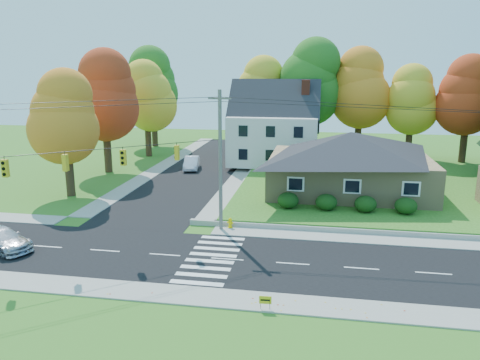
# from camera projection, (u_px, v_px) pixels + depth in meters

# --- Properties ---
(ground) EXTENTS (120.00, 120.00, 0.00)m
(ground) POSITION_uv_depth(u_px,v_px,m) (227.00, 259.00, 28.61)
(ground) COLOR #3D7923
(road_main) EXTENTS (90.00, 8.00, 0.02)m
(road_main) POSITION_uv_depth(u_px,v_px,m) (227.00, 259.00, 28.61)
(road_main) COLOR black
(road_main) RESTS_ON ground
(road_cross) EXTENTS (8.00, 44.00, 0.02)m
(road_cross) POSITION_uv_depth(u_px,v_px,m) (204.00, 168.00, 54.84)
(road_cross) COLOR black
(road_cross) RESTS_ON ground
(sidewalk_north) EXTENTS (90.00, 2.00, 0.08)m
(sidewalk_north) POSITION_uv_depth(u_px,v_px,m) (241.00, 231.00, 33.40)
(sidewalk_north) COLOR #9C9A90
(sidewalk_north) RESTS_ON ground
(sidewalk_south) EXTENTS (90.00, 2.00, 0.08)m
(sidewalk_south) POSITION_uv_depth(u_px,v_px,m) (208.00, 297.00, 23.82)
(sidewalk_south) COLOR #9C9A90
(sidewalk_south) RESTS_ON ground
(lawn) EXTENTS (30.00, 30.00, 0.50)m
(lawn) POSITION_uv_depth(u_px,v_px,m) (396.00, 183.00, 46.53)
(lawn) COLOR #3D7923
(lawn) RESTS_ON ground
(ranch_house) EXTENTS (14.60, 10.60, 5.40)m
(ranch_house) POSITION_uv_depth(u_px,v_px,m) (349.00, 161.00, 41.86)
(ranch_house) COLOR tan
(ranch_house) RESTS_ON lawn
(colonial_house) EXTENTS (10.40, 8.40, 9.60)m
(colonial_house) POSITION_uv_depth(u_px,v_px,m) (274.00, 128.00, 54.36)
(colonial_house) COLOR silver
(colonial_house) RESTS_ON lawn
(hedge_row) EXTENTS (10.70, 1.70, 1.27)m
(hedge_row) POSITION_uv_depth(u_px,v_px,m) (346.00, 203.00, 36.50)
(hedge_row) COLOR #163A10
(hedge_row) RESTS_ON lawn
(traffic_infrastructure) EXTENTS (38.10, 10.66, 10.00)m
(traffic_infrastructure) POSITION_uv_depth(u_px,v_px,m) (229.00, 173.00, 28.73)
(traffic_infrastructure) COLOR #666059
(traffic_infrastructure) RESTS_ON ground
(tree_lot_0) EXTENTS (6.72, 6.72, 12.51)m
(tree_lot_0) POSITION_uv_depth(u_px,v_px,m) (264.00, 93.00, 59.57)
(tree_lot_0) COLOR #3F2A19
(tree_lot_0) RESTS_ON lawn
(tree_lot_1) EXTENTS (7.84, 7.84, 14.60)m
(tree_lot_1) POSITION_uv_depth(u_px,v_px,m) (311.00, 83.00, 57.32)
(tree_lot_1) COLOR #3F2A19
(tree_lot_1) RESTS_ON lawn
(tree_lot_2) EXTENTS (7.28, 7.28, 13.56)m
(tree_lot_2) POSITION_uv_depth(u_px,v_px,m) (361.00, 88.00, 57.44)
(tree_lot_2) COLOR #3F2A19
(tree_lot_2) RESTS_ON lawn
(tree_lot_3) EXTENTS (6.16, 6.16, 11.47)m
(tree_lot_3) POSITION_uv_depth(u_px,v_px,m) (412.00, 100.00, 55.80)
(tree_lot_3) COLOR #3F2A19
(tree_lot_3) RESTS_ON lawn
(tree_lot_4) EXTENTS (6.72, 6.72, 12.51)m
(tree_lot_4) POSITION_uv_depth(u_px,v_px,m) (469.00, 96.00, 53.69)
(tree_lot_4) COLOR #3F2A19
(tree_lot_4) RESTS_ON lawn
(tree_west_0) EXTENTS (6.16, 6.16, 11.47)m
(tree_west_0) POSITION_uv_depth(u_px,v_px,m) (65.00, 117.00, 41.24)
(tree_west_0) COLOR #3F2A19
(tree_west_0) RESTS_ON ground
(tree_west_1) EXTENTS (7.28, 7.28, 13.56)m
(tree_west_1) POSITION_uv_depth(u_px,v_px,m) (104.00, 96.00, 50.68)
(tree_west_1) COLOR #3F2A19
(tree_west_1) RESTS_ON ground
(tree_west_2) EXTENTS (6.72, 6.72, 12.51)m
(tree_west_2) POSITION_uv_depth(u_px,v_px,m) (146.00, 96.00, 60.25)
(tree_west_2) COLOR #3F2A19
(tree_west_2) RESTS_ON ground
(tree_west_3) EXTENTS (7.84, 7.84, 14.60)m
(tree_west_3) POSITION_uv_depth(u_px,v_px,m) (153.00, 84.00, 67.94)
(tree_west_3) COLOR #3F2A19
(tree_west_3) RESTS_ON ground
(silver_sedan) EXTENTS (5.18, 3.65, 1.39)m
(silver_sedan) POSITION_uv_depth(u_px,v_px,m) (1.00, 239.00, 29.99)
(silver_sedan) COLOR #B9BAC4
(silver_sedan) RESTS_ON road_main
(white_car) EXTENTS (2.27, 4.60, 1.45)m
(white_car) POSITION_uv_depth(u_px,v_px,m) (192.00, 163.00, 53.76)
(white_car) COLOR white
(white_car) RESTS_ON road_cross
(fire_hydrant) EXTENTS (0.47, 0.36, 0.82)m
(fire_hydrant) POSITION_uv_depth(u_px,v_px,m) (230.00, 223.00, 34.01)
(fire_hydrant) COLOR #F3C900
(fire_hydrant) RESTS_ON ground
(yard_sign) EXTENTS (0.60, 0.07, 0.75)m
(yard_sign) POSITION_uv_depth(u_px,v_px,m) (265.00, 300.00, 22.47)
(yard_sign) COLOR black
(yard_sign) RESTS_ON ground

